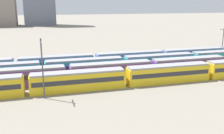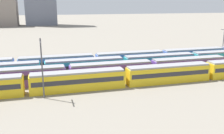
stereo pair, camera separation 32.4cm
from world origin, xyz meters
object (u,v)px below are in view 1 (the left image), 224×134
object	(u,v)px
train_track_0	(168,73)
train_track_3	(130,59)
catenary_pole_0	(42,66)
train_track_1	(111,71)
catenary_pole_1	(223,41)
train_track_2	(123,64)

from	to	relation	value
train_track_0	train_track_3	xyz separation A→B (m)	(-3.10, 15.60, 0.00)
train_track_3	catenary_pole_0	size ratio (longest dim) A/B	8.83
train_track_1	catenary_pole_1	xyz separation A→B (m)	(38.60, 13.22, 3.12)
catenary_pole_1	train_track_1	bearing A→B (deg)	-161.09
train_track_0	catenary_pole_0	bearing A→B (deg)	-173.69
train_track_1	catenary_pole_1	bearing A→B (deg)	18.91
train_track_2	catenary_pole_0	xyz separation A→B (m)	(-18.82, -13.20, 3.95)
catenary_pole_0	catenary_pole_1	world-z (taller)	catenary_pole_0
catenary_pole_0	train_track_3	bearing A→B (deg)	39.60
catenary_pole_1	catenary_pole_0	bearing A→B (deg)	-158.17
train_track_0	train_track_3	distance (m)	15.91
train_track_0	catenary_pole_1	bearing A→B (deg)	33.69
train_track_1	catenary_pole_0	bearing A→B (deg)	-150.90
train_track_1	catenary_pole_1	world-z (taller)	catenary_pole_1
train_track_3	catenary_pole_0	bearing A→B (deg)	-140.40
train_track_0	train_track_1	distance (m)	12.14
catenary_pole_0	train_track_1	bearing A→B (deg)	29.10
train_track_3	train_track_1	bearing A→B (deg)	-127.11
train_track_1	train_track_3	distance (m)	13.04
train_track_0	train_track_2	distance (m)	12.28
train_track_3	catenary_pole_1	bearing A→B (deg)	5.24
train_track_1	train_track_2	bearing A→B (deg)	49.49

